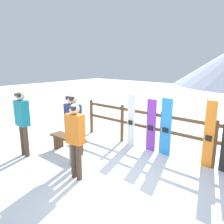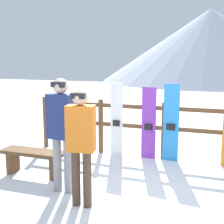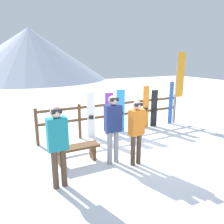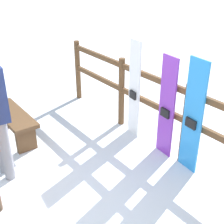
{
  "view_description": "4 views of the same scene",
  "coord_description": "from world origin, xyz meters",
  "px_view_note": "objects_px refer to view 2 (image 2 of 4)",
  "views": [
    {
      "loc": [
        2.6,
        -3.1,
        2.43
      ],
      "look_at": [
        -0.97,
        1.08,
        1.15
      ],
      "focal_mm": 35.0,
      "sensor_mm": 36.0,
      "label": 1
    },
    {
      "loc": [
        0.99,
        -4.04,
        2.02
      ],
      "look_at": [
        -0.79,
        1.14,
        1.05
      ],
      "focal_mm": 50.0,
      "sensor_mm": 36.0,
      "label": 2
    },
    {
      "loc": [
        -3.49,
        -4.55,
        2.59
      ],
      "look_at": [
        -0.67,
        0.99,
        1.03
      ],
      "focal_mm": 35.0,
      "sensor_mm": 36.0,
      "label": 3
    },
    {
      "loc": [
        2.26,
        -0.95,
        2.59
      ],
      "look_at": [
        -0.5,
        1.16,
        0.82
      ],
      "focal_mm": 50.0,
      "sensor_mm": 36.0,
      "label": 4
    }
  ],
  "objects_px": {
    "snowboard_purple": "(149,123)",
    "snowboard_blue": "(171,123)",
    "snowboard_white": "(117,119)",
    "person_orange": "(81,139)",
    "bench": "(33,157)",
    "person_navy": "(62,126)"
  },
  "relations": [
    {
      "from": "snowboard_purple",
      "to": "snowboard_blue",
      "type": "xyz_separation_m",
      "value": [
        0.44,
        0.0,
        0.04
      ]
    },
    {
      "from": "snowboard_white",
      "to": "snowboard_purple",
      "type": "height_order",
      "value": "snowboard_white"
    },
    {
      "from": "person_orange",
      "to": "snowboard_purple",
      "type": "xyz_separation_m",
      "value": [
        0.41,
        2.31,
        -0.23
      ]
    },
    {
      "from": "person_orange",
      "to": "bench",
      "type": "bearing_deg",
      "value": 148.71
    },
    {
      "from": "snowboard_blue",
      "to": "snowboard_white",
      "type": "bearing_deg",
      "value": -180.0
    },
    {
      "from": "person_navy",
      "to": "snowboard_white",
      "type": "xyz_separation_m",
      "value": [
        0.2,
        1.98,
        -0.26
      ]
    },
    {
      "from": "snowboard_purple",
      "to": "snowboard_white",
      "type": "bearing_deg",
      "value": 179.99
    },
    {
      "from": "snowboard_white",
      "to": "snowboard_purple",
      "type": "bearing_deg",
      "value": -0.01
    },
    {
      "from": "snowboard_white",
      "to": "snowboard_purple",
      "type": "distance_m",
      "value": 0.67
    },
    {
      "from": "snowboard_purple",
      "to": "bench",
      "type": "bearing_deg",
      "value": -137.27
    },
    {
      "from": "snowboard_white",
      "to": "snowboard_blue",
      "type": "height_order",
      "value": "snowboard_blue"
    },
    {
      "from": "person_navy",
      "to": "bench",
      "type": "bearing_deg",
      "value": 151.47
    },
    {
      "from": "person_orange",
      "to": "snowboard_purple",
      "type": "height_order",
      "value": "person_orange"
    },
    {
      "from": "person_navy",
      "to": "snowboard_purple",
      "type": "xyz_separation_m",
      "value": [
        0.87,
        1.98,
        -0.3
      ]
    },
    {
      "from": "person_orange",
      "to": "person_navy",
      "type": "bearing_deg",
      "value": 144.29
    },
    {
      "from": "bench",
      "to": "person_navy",
      "type": "xyz_separation_m",
      "value": [
        0.8,
        -0.43,
        0.7
      ]
    },
    {
      "from": "bench",
      "to": "snowboard_blue",
      "type": "distance_m",
      "value": 2.66
    },
    {
      "from": "person_navy",
      "to": "person_orange",
      "type": "distance_m",
      "value": 0.57
    },
    {
      "from": "bench",
      "to": "person_navy",
      "type": "bearing_deg",
      "value": -28.53
    },
    {
      "from": "snowboard_blue",
      "to": "person_navy",
      "type": "bearing_deg",
      "value": -123.61
    },
    {
      "from": "snowboard_white",
      "to": "snowboard_purple",
      "type": "relative_size",
      "value": 1.05
    },
    {
      "from": "person_navy",
      "to": "snowboard_white",
      "type": "relative_size",
      "value": 1.14
    }
  ]
}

